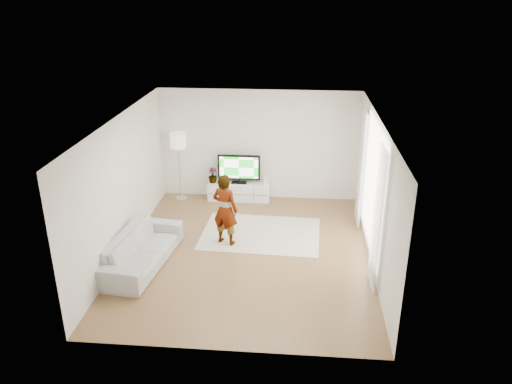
# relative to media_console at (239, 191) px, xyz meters

# --- Properties ---
(floor) EXTENTS (6.00, 6.00, 0.00)m
(floor) POSITION_rel_media_console_xyz_m (0.48, -2.76, -0.22)
(floor) COLOR #9A7545
(floor) RESTS_ON ground
(ceiling) EXTENTS (6.00, 6.00, 0.00)m
(ceiling) POSITION_rel_media_console_xyz_m (0.48, -2.76, 2.58)
(ceiling) COLOR white
(ceiling) RESTS_ON wall_back
(wall_left) EXTENTS (0.02, 6.00, 2.80)m
(wall_left) POSITION_rel_media_console_xyz_m (-2.02, -2.76, 1.18)
(wall_left) COLOR white
(wall_left) RESTS_ON floor
(wall_right) EXTENTS (0.02, 6.00, 2.80)m
(wall_right) POSITION_rel_media_console_xyz_m (2.98, -2.76, 1.18)
(wall_right) COLOR white
(wall_right) RESTS_ON floor
(wall_back) EXTENTS (5.00, 0.02, 2.80)m
(wall_back) POSITION_rel_media_console_xyz_m (0.48, 0.24, 1.18)
(wall_back) COLOR white
(wall_back) RESTS_ON floor
(wall_front) EXTENTS (5.00, 0.02, 2.80)m
(wall_front) POSITION_rel_media_console_xyz_m (0.48, -5.76, 1.18)
(wall_front) COLOR white
(wall_front) RESTS_ON floor
(window) EXTENTS (0.01, 2.60, 2.50)m
(window) POSITION_rel_media_console_xyz_m (2.96, -2.46, 1.23)
(window) COLOR white
(window) RESTS_ON wall_right
(curtain_near) EXTENTS (0.04, 0.70, 2.60)m
(curtain_near) POSITION_rel_media_console_xyz_m (2.88, -3.76, 1.13)
(curtain_near) COLOR white
(curtain_near) RESTS_ON floor
(curtain_far) EXTENTS (0.04, 0.70, 2.60)m
(curtain_far) POSITION_rel_media_console_xyz_m (2.88, -1.16, 1.13)
(curtain_far) COLOR white
(curtain_far) RESTS_ON floor
(media_console) EXTENTS (1.58, 0.45, 0.44)m
(media_console) POSITION_rel_media_console_xyz_m (0.00, 0.00, 0.00)
(media_console) COLOR white
(media_console) RESTS_ON floor
(television) EXTENTS (1.07, 0.21, 0.75)m
(television) POSITION_rel_media_console_xyz_m (0.00, 0.03, 0.63)
(television) COLOR black
(television) RESTS_ON media_console
(game_console) EXTENTS (0.09, 0.17, 0.23)m
(game_console) POSITION_rel_media_console_xyz_m (0.69, -0.00, 0.34)
(game_console) COLOR white
(game_console) RESTS_ON media_console
(potted_plant) EXTENTS (0.29, 0.29, 0.39)m
(potted_plant) POSITION_rel_media_console_xyz_m (-0.67, 0.00, 0.42)
(potted_plant) COLOR #3F7238
(potted_plant) RESTS_ON media_console
(rug) EXTENTS (2.66, 1.97, 0.01)m
(rug) POSITION_rel_media_console_xyz_m (0.71, -1.89, -0.22)
(rug) COLOR beige
(rug) RESTS_ON floor
(player) EXTENTS (0.66, 0.55, 1.55)m
(player) POSITION_rel_media_console_xyz_m (-0.00, -2.38, 0.57)
(player) COLOR #334772
(player) RESTS_ON rug
(sofa) EXTENTS (1.17, 2.38, 0.67)m
(sofa) POSITION_rel_media_console_xyz_m (-1.52, -3.39, 0.11)
(sofa) COLOR beige
(sofa) RESTS_ON floor
(floor_lamp) EXTENTS (0.39, 0.39, 1.75)m
(floor_lamp) POSITION_rel_media_console_xyz_m (-1.51, -0.06, 1.26)
(floor_lamp) COLOR silver
(floor_lamp) RESTS_ON floor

